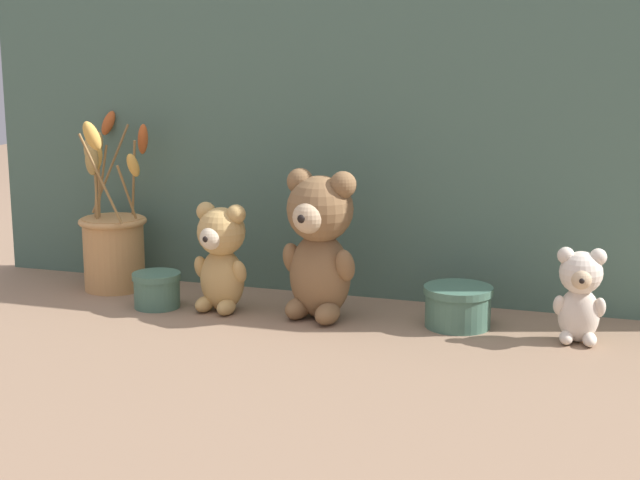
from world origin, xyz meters
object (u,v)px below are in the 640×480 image
object	(u,v)px
teddy_bear_medium	(221,255)
decorative_tin_tall	(458,306)
teddy_bear_small	(580,293)
flower_vase	(113,239)
decorative_tin_short	(157,290)
teddy_bear_large	(320,242)

from	to	relation	value
teddy_bear_medium	decorative_tin_tall	xyz separation A→B (m)	(0.38, 0.03, -0.06)
teddy_bear_small	flower_vase	distance (m)	0.80
decorative_tin_short	flower_vase	bearing A→B (deg)	146.69
teddy_bear_medium	teddy_bear_small	distance (m)	0.56
teddy_bear_large	teddy_bear_small	distance (m)	0.40
teddy_bear_large	decorative_tin_short	bearing A→B (deg)	-174.84
decorative_tin_tall	decorative_tin_short	size ratio (longest dim) A/B	1.33
teddy_bear_large	decorative_tin_tall	size ratio (longest dim) A/B	2.23
teddy_bear_large	decorative_tin_tall	world-z (taller)	teddy_bear_large
teddy_bear_large	decorative_tin_tall	bearing A→B (deg)	5.64
decorative_tin_tall	decorative_tin_short	world-z (taller)	decorative_tin_tall
teddy_bear_small	flower_vase	world-z (taller)	flower_vase
decorative_tin_tall	decorative_tin_short	bearing A→B (deg)	-174.63
flower_vase	decorative_tin_short	xyz separation A→B (m)	(0.13, -0.08, -0.06)
teddy_bear_medium	decorative_tin_short	world-z (taller)	teddy_bear_medium
flower_vase	decorative_tin_tall	bearing A→B (deg)	-3.48
flower_vase	decorative_tin_tall	world-z (taller)	flower_vase
teddy_bear_small	decorative_tin_short	xyz separation A→B (m)	(-0.67, -0.02, -0.04)
decorative_tin_tall	decorative_tin_short	xyz separation A→B (m)	(-0.49, -0.05, -0.00)
teddy_bear_small	teddy_bear_large	bearing A→B (deg)	179.87
decorative_tin_short	decorative_tin_tall	bearing A→B (deg)	5.37
teddy_bear_large	decorative_tin_short	distance (m)	0.29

